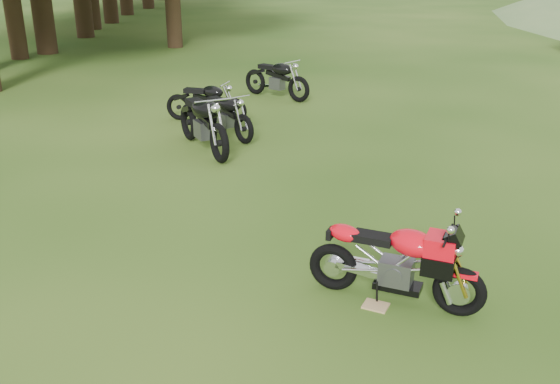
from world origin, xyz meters
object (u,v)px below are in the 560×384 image
Objects in this scene: vintage_moto_c at (206,101)px; sport_motorcycle at (396,256)px; vintage_moto_b at (203,121)px; vintage_moto_d at (276,77)px; vintage_moto_a at (225,113)px; plywood_board at (376,306)px.

sport_motorcycle is at bearing -53.26° from vintage_moto_c.
vintage_moto_d is at bearing 135.81° from vintage_moto_b.
vintage_moto_a is at bearing 133.65° from vintage_moto_b.
vintage_moto_b reaches higher than vintage_moto_d.
plywood_board is 5.78m from vintage_moto_b.
vintage_moto_c is at bearing 148.95° from plywood_board.
sport_motorcycle reaches higher than vintage_moto_d.
vintage_moto_d is at bearing 73.22° from vintage_moto_c.
vintage_moto_a is at bearing 133.12° from sport_motorcycle.
sport_motorcycle is 0.56m from plywood_board.
vintage_moto_b is at bearing 153.84° from plywood_board.
vintage_moto_d is at bearing 136.14° from plywood_board.
sport_motorcycle is 0.82× the size of vintage_moto_b.
vintage_moto_b is at bearing -66.99° from vintage_moto_d.
vintage_moto_a reaches higher than vintage_moto_c.
vintage_moto_a is (-5.59, 3.25, -0.06)m from sport_motorcycle.
vintage_moto_c is 2.69m from vintage_moto_d.
vintage_moto_c is at bearing 167.07° from vintage_moto_a.
plywood_board is at bearing -3.28° from vintage_moto_b.
vintage_moto_b is (0.35, -0.92, 0.10)m from vintage_moto_a.
vintage_moto_d reaches higher than vintage_moto_c.
vintage_moto_b is 4.44m from vintage_moto_d.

